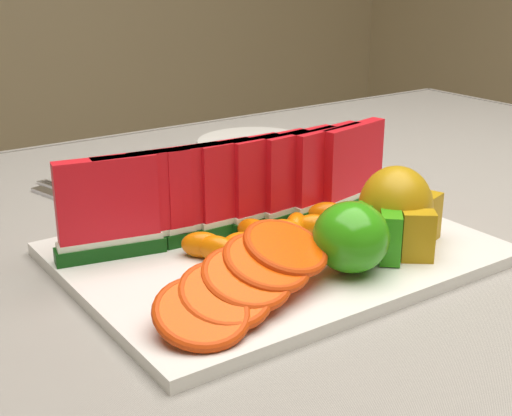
% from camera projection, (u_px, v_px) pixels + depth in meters
% --- Properties ---
extents(table, '(1.40, 0.90, 0.75)m').
position_uv_depth(table, '(302.00, 312.00, 0.82)').
color(table, '#55291B').
rests_on(table, ground).
extents(tablecloth, '(1.53, 1.03, 0.20)m').
position_uv_depth(tablecloth, '(304.00, 262.00, 0.80)').
color(tablecloth, gray).
rests_on(tablecloth, table).
extents(platter, '(0.40, 0.30, 0.01)m').
position_uv_depth(platter, '(276.00, 252.00, 0.71)').
color(platter, silver).
rests_on(platter, tablecloth).
extents(apple_cluster, '(0.11, 0.09, 0.07)m').
position_uv_depth(apple_cluster, '(355.00, 236.00, 0.65)').
color(apple_cluster, '#3A7D16').
rests_on(apple_cluster, platter).
extents(pear_cluster, '(0.10, 0.10, 0.08)m').
position_uv_depth(pear_cluster, '(399.00, 209.00, 0.70)').
color(pear_cluster, '#9F7718').
rests_on(pear_cluster, platter).
extents(side_plate, '(0.19, 0.19, 0.01)m').
position_uv_depth(side_plate, '(255.00, 143.00, 1.12)').
color(side_plate, silver).
rests_on(side_plate, tablecloth).
extents(fork, '(0.06, 0.19, 0.00)m').
position_uv_depth(fork, '(73.00, 201.00, 0.87)').
color(fork, silver).
rests_on(fork, tablecloth).
extents(watermelon_row, '(0.39, 0.07, 0.10)m').
position_uv_depth(watermelon_row, '(241.00, 189.00, 0.73)').
color(watermelon_row, '#073511').
rests_on(watermelon_row, platter).
extents(orange_fan_front, '(0.20, 0.12, 0.05)m').
position_uv_depth(orange_fan_front, '(246.00, 278.00, 0.58)').
color(orange_fan_front, '#D33702').
rests_on(orange_fan_front, platter).
extents(orange_fan_back, '(0.34, 0.12, 0.05)m').
position_uv_depth(orange_fan_back, '(221.00, 188.00, 0.82)').
color(orange_fan_back, '#D33702').
rests_on(orange_fan_back, platter).
extents(tangerine_segments, '(0.20, 0.07, 0.03)m').
position_uv_depth(tangerine_segments, '(278.00, 231.00, 0.71)').
color(tangerine_segments, orange).
rests_on(tangerine_segments, platter).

